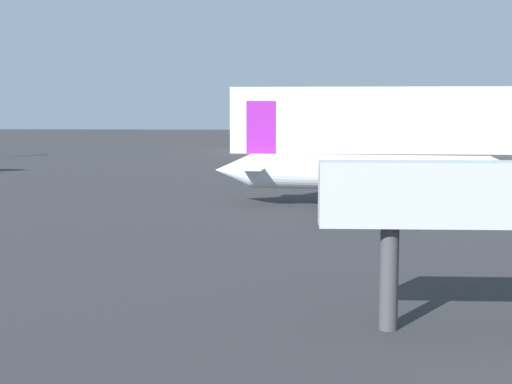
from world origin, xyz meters
TOP-DOWN VIEW (x-y plane):
  - airplane_distant at (7.61, 52.92)m, footprint 26.79×21.29m
  - terminal_building at (19.64, 139.64)m, footprint 64.31×22.02m

SIDE VIEW (x-z plane):
  - airplane_distant at x=7.61m, z-range -1.54..7.49m
  - terminal_building at x=19.64m, z-range 0.00..12.66m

